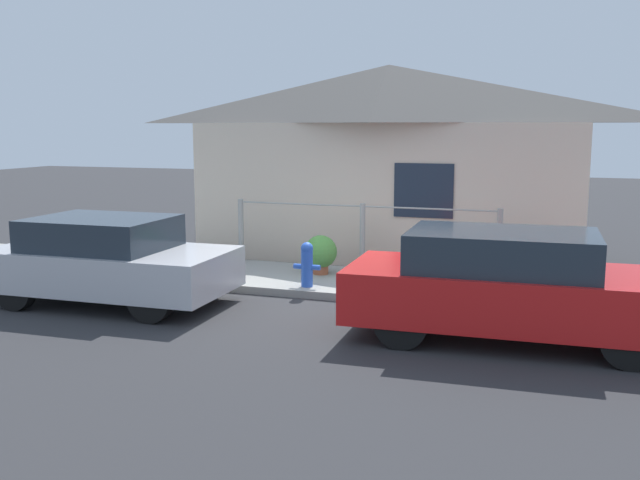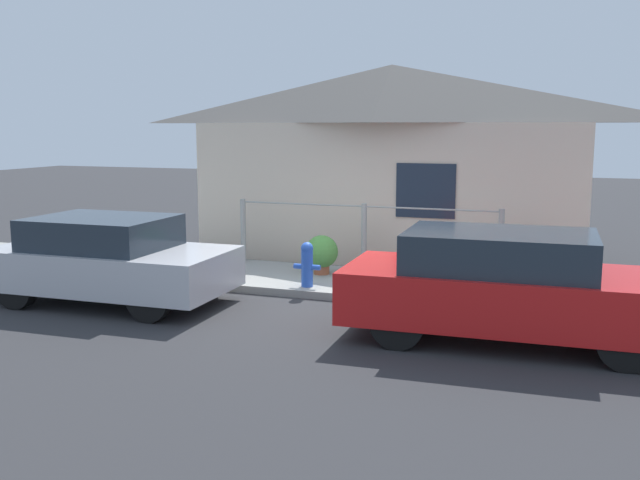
% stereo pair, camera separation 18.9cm
% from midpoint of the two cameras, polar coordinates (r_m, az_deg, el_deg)
% --- Properties ---
extents(ground_plane, '(60.00, 60.00, 0.00)m').
position_cam_midpoint_polar(ground_plane, '(11.12, 0.15, -4.88)').
color(ground_plane, '#2D2D30').
extents(sidewalk, '(24.00, 2.13, 0.12)m').
position_cam_midpoint_polar(sidewalk, '(12.09, 1.77, -3.44)').
color(sidewalk, gray).
rests_on(sidewalk, ground_plane).
extents(house, '(8.00, 2.23, 3.89)m').
position_cam_midpoint_polar(house, '(14.37, 5.02, 10.71)').
color(house, beige).
rests_on(house, ground_plane).
extents(fence, '(4.90, 0.10, 1.19)m').
position_cam_midpoint_polar(fence, '(12.82, 2.99, 0.54)').
color(fence, '#999993').
rests_on(fence, sidewalk).
extents(car_left, '(3.69, 1.87, 1.32)m').
position_cam_midpoint_polar(car_left, '(11.32, -17.01, -1.54)').
color(car_left, '#B7B7BC').
rests_on(car_left, ground_plane).
extents(car_right, '(4.22, 1.83, 1.39)m').
position_cam_midpoint_polar(car_right, '(9.23, 14.48, -3.55)').
color(car_right, red).
rests_on(car_right, ground_plane).
extents(fire_hydrant, '(0.44, 0.20, 0.73)m').
position_cam_midpoint_polar(fire_hydrant, '(11.45, -1.52, -1.89)').
color(fire_hydrant, blue).
rests_on(fire_hydrant, sidewalk).
extents(potted_plant_near_hydrant, '(0.57, 0.57, 0.68)m').
position_cam_midpoint_polar(potted_plant_near_hydrant, '(12.42, -0.39, -1.03)').
color(potted_plant_near_hydrant, '#9E5638').
rests_on(potted_plant_near_hydrant, sidewalk).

